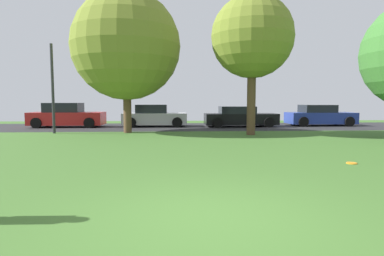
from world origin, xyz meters
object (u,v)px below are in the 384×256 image
(parked_car_silver, at_px, (154,117))
(street_lamp_post, at_px, (53,89))
(frisbee_disc, at_px, (352,163))
(parked_car_blue, at_px, (320,116))
(parked_car_red, at_px, (67,116))
(parked_car_black, at_px, (240,117))
(maple_tree_near, at_px, (252,37))
(birch_tree_lone, at_px, (126,46))

(parked_car_silver, height_order, street_lamp_post, street_lamp_post)
(frisbee_disc, distance_m, parked_car_blue, 13.61)
(parked_car_blue, height_order, street_lamp_post, street_lamp_post)
(street_lamp_post, bearing_deg, parked_car_red, 99.59)
(parked_car_black, bearing_deg, frisbee_disc, -87.72)
(street_lamp_post, bearing_deg, parked_car_blue, 14.85)
(frisbee_disc, xyz_separation_m, parked_car_blue, (5.01, 12.64, 0.63))
(maple_tree_near, height_order, street_lamp_post, maple_tree_near)
(birch_tree_lone, relative_size, parked_car_silver, 1.79)
(maple_tree_near, distance_m, parked_car_blue, 8.99)
(street_lamp_post, bearing_deg, birch_tree_lone, 3.42)
(maple_tree_near, xyz_separation_m, parked_car_red, (-10.52, 5.14, -3.98))
(birch_tree_lone, relative_size, maple_tree_near, 1.08)
(frisbee_disc, bearing_deg, parked_car_silver, 115.50)
(birch_tree_lone, relative_size, parked_car_red, 1.61)
(frisbee_disc, relative_size, parked_car_blue, 0.06)
(birch_tree_lone, height_order, parked_car_blue, birch_tree_lone)
(parked_car_blue, bearing_deg, birch_tree_lone, -161.86)
(parked_car_silver, distance_m, parked_car_black, 5.50)
(parked_car_red, xyz_separation_m, parked_car_blue, (16.47, 0.26, -0.05))
(birch_tree_lone, relative_size, street_lamp_post, 1.61)
(parked_car_blue, bearing_deg, frisbee_disc, -111.61)
(parked_car_blue, distance_m, street_lamp_post, 16.43)
(frisbee_disc, relative_size, parked_car_red, 0.06)
(maple_tree_near, height_order, parked_car_silver, maple_tree_near)
(maple_tree_near, xyz_separation_m, frisbee_disc, (0.94, -7.25, -4.66))
(birch_tree_lone, height_order, maple_tree_near, birch_tree_lone)
(frisbee_disc, relative_size, parked_car_black, 0.06)
(birch_tree_lone, distance_m, parked_car_silver, 5.53)
(birch_tree_lone, height_order, parked_car_red, birch_tree_lone)
(parked_car_red, xyz_separation_m, parked_car_black, (10.98, -0.25, -0.09))
(birch_tree_lone, relative_size, frisbee_disc, 26.76)
(birch_tree_lone, distance_m, parked_car_blue, 13.31)
(street_lamp_post, bearing_deg, maple_tree_near, -6.97)
(parked_car_red, relative_size, parked_car_silver, 1.11)
(frisbee_disc, height_order, parked_car_red, parked_car_red)
(birch_tree_lone, bearing_deg, frisbee_disc, -50.63)
(parked_car_black, xyz_separation_m, street_lamp_post, (-10.31, -3.68, 1.64))
(frisbee_disc, height_order, street_lamp_post, street_lamp_post)
(parked_car_blue, bearing_deg, parked_car_silver, -179.32)
(street_lamp_post, bearing_deg, parked_car_silver, 40.06)
(maple_tree_near, xyz_separation_m, parked_car_blue, (5.95, 5.40, -4.04))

